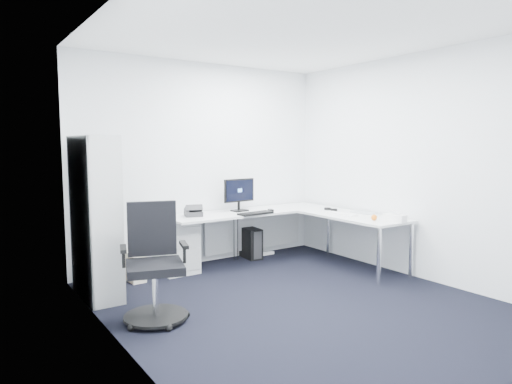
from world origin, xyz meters
TOP-DOWN VIEW (x-y plane):
  - ground at (0.00, 0.00)m, footprint 4.20×4.20m
  - ceiling at (0.00, 0.00)m, footprint 4.20×4.20m
  - wall_back at (0.00, 2.10)m, footprint 3.60×0.02m
  - wall_left at (-1.80, 0.00)m, footprint 0.02×4.20m
  - wall_right at (1.80, 0.00)m, footprint 0.02×4.20m
  - l_desk at (0.55, 1.40)m, footprint 2.42×1.35m
  - drawer_pedestal at (-0.53, 1.85)m, footprint 0.43×0.54m
  - bookshelf at (-1.62, 1.45)m, footprint 0.33×0.85m
  - task_chair at (-1.38, 0.44)m, footprint 0.76×0.76m
  - black_pc_tower at (0.65, 1.94)m, footprint 0.24×0.46m
  - beige_pc_tower at (-1.11, 1.79)m, footprint 0.19×0.38m
  - power_strip at (0.87, 1.92)m, footprint 0.34×0.06m
  - monitor at (0.39, 1.81)m, footprint 0.49×0.18m
  - black_keyboard at (0.42, 1.46)m, footprint 0.50×0.21m
  - mouse at (0.73, 1.55)m, footprint 0.08×0.11m
  - desk_phone at (-0.32, 1.77)m, footprint 0.26×0.26m
  - laptop at (1.67, 0.74)m, footprint 0.31×0.30m
  - white_keyboard at (1.35, 0.82)m, footprint 0.16×0.45m
  - headphones at (1.48, 1.16)m, footprint 0.14×0.21m
  - orange_fruit at (1.33, 0.25)m, footprint 0.07×0.07m
  - tissue_box at (1.45, 0.05)m, footprint 0.16×0.27m

SIDE VIEW (x-z plane):
  - ground at x=0.00m, z-range 0.00..0.00m
  - power_strip at x=0.87m, z-range 0.00..0.04m
  - beige_pc_tower at x=-1.11m, z-range 0.00..0.35m
  - black_pc_tower at x=0.65m, z-range 0.00..0.43m
  - drawer_pedestal at x=-0.53m, z-range 0.00..0.66m
  - l_desk at x=0.55m, z-range 0.00..0.71m
  - task_chair at x=-1.38m, z-range 0.00..1.08m
  - white_keyboard at x=1.35m, z-range 0.71..0.72m
  - black_keyboard at x=0.42m, z-range 0.71..0.73m
  - mouse at x=0.73m, z-range 0.71..0.74m
  - headphones at x=1.48m, z-range 0.71..0.76m
  - orange_fruit at x=1.33m, z-range 0.71..0.78m
  - tissue_box at x=1.45m, z-range 0.71..0.79m
  - desk_phone at x=-0.32m, z-range 0.71..0.85m
  - laptop at x=1.67m, z-range 0.71..0.92m
  - bookshelf at x=-1.62m, z-range 0.00..1.71m
  - monitor at x=0.39m, z-range 0.71..1.16m
  - wall_back at x=0.00m, z-range 0.00..2.70m
  - wall_left at x=-1.80m, z-range 0.00..2.70m
  - wall_right at x=1.80m, z-range 0.00..2.70m
  - ceiling at x=0.00m, z-range 2.70..2.70m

